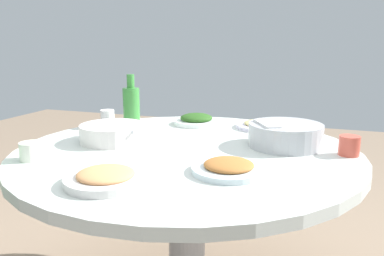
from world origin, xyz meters
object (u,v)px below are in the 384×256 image
dish_greens (196,120)px  tea_cup_side (108,117)px  tea_cup_far (31,151)px  tea_cup_near (349,146)px  dish_shrimp (106,177)px  green_bottle (131,106)px  soup_bowl (113,133)px  round_dining_table (187,177)px  dish_noodles (261,125)px  rice_bowl (285,134)px  dish_tofu_braise (229,167)px

dish_greens → tea_cup_side: size_ratio=3.18×
dish_greens → tea_cup_far: size_ratio=2.91×
tea_cup_near → tea_cup_far: 1.13m
dish_shrimp → green_bottle: green_bottle is taller
dish_shrimp → dish_greens: (0.87, 0.02, 0.00)m
soup_bowl → dish_shrimp: bearing=-152.1°
round_dining_table → dish_noodles: (0.46, -0.21, 0.13)m
tea_cup_far → tea_cup_side: (0.61, 0.07, 0.00)m
rice_bowl → soup_bowl: bearing=102.7°
round_dining_table → dish_tofu_braise: size_ratio=5.56×
tea_cup_far → dish_shrimp: bearing=-107.4°
round_dining_table → green_bottle: bearing=53.1°
rice_bowl → dish_noodles: 0.33m
tea_cup_near → rice_bowl: bearing=77.7°
tea_cup_far → dish_greens: bearing=-24.9°
dish_shrimp → rice_bowl: bearing=-37.1°
soup_bowl → tea_cup_near: size_ratio=3.65×
dish_noodles → tea_cup_near: (-0.35, -0.38, 0.02)m
rice_bowl → tea_cup_side: rice_bowl is taller
dish_shrimp → tea_cup_far: (0.11, 0.37, 0.01)m
round_dining_table → dish_greens: bearing=13.8°
green_bottle → tea_cup_side: green_bottle is taller
dish_shrimp → green_bottle: (0.72, 0.30, 0.08)m
tea_cup_side → tea_cup_far: bearing=-173.6°
dish_noodles → tea_cup_far: size_ratio=3.02×
green_bottle → tea_cup_far: size_ratio=3.25×
dish_shrimp → green_bottle: bearing=22.3°
dish_shrimp → dish_noodles: size_ratio=1.03×
round_dining_table → soup_bowl: bearing=89.5°
soup_bowl → green_bottle: bearing=13.0°
tea_cup_near → tea_cup_side: same height
tea_cup_far → tea_cup_side: bearing=6.4°
rice_bowl → tea_cup_near: (-0.05, -0.23, -0.01)m
round_dining_table → dish_shrimp: 0.46m
dish_noodles → green_bottle: bearing=105.3°
rice_bowl → tea_cup_far: size_ratio=3.70×
dish_noodles → tea_cup_near: bearing=-133.0°
dish_tofu_braise → dish_greens: 0.74m
rice_bowl → dish_greens: rice_bowl is taller
green_bottle → tea_cup_far: green_bottle is taller
rice_bowl → dish_shrimp: 0.74m
tea_cup_near → tea_cup_side: bearing=80.2°
tea_cup_far → dish_tofu_braise: bearing=-82.0°
dish_greens → dish_tofu_braise: bearing=-153.6°
round_dining_table → green_bottle: size_ratio=5.21×
dish_greens → dish_noodles: 0.32m
rice_bowl → tea_cup_near: 0.24m
soup_bowl → dish_noodles: size_ratio=1.15×
round_dining_table → soup_bowl: (0.00, 0.32, 0.15)m
tea_cup_side → tea_cup_near: bearing=-99.8°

